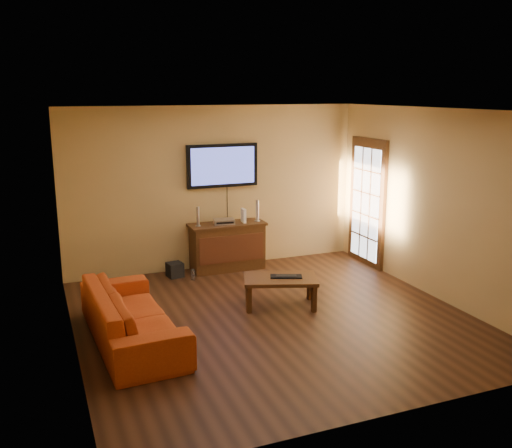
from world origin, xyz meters
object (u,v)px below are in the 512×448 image
speaker_left (198,217)px  keyboard (286,276)px  coffee_table (280,281)px  game_console (243,216)px  media_console (227,246)px  speaker_right (257,212)px  av_receiver (224,221)px  bottle (193,275)px  television (222,166)px  subwoofer (175,270)px  sofa (131,306)px

speaker_left → keyboard: 2.07m
coffee_table → game_console: size_ratio=4.97×
media_console → keyboard: bearing=-83.7°
game_console → speaker_right: bearing=1.6°
av_receiver → game_console: bearing=4.0°
coffee_table → keyboard: keyboard is taller
bottle → television: bearing=37.9°
television → speaker_left: bearing=-157.1°
television → av_receiver: television is taller
subwoofer → keyboard: (1.13, -1.82, 0.31)m
television → sofa: (-1.97, -2.45, -1.29)m
sofa → game_console: bearing=-48.5°
speaker_left → television: bearing=22.9°
subwoofer → bottle: (0.22, -0.27, -0.03)m
coffee_table → bottle: bearing=118.5°
speaker_left → bottle: bearing=-120.9°
speaker_right → subwoofer: speaker_right is taller
television → game_console: size_ratio=5.26×
sofa → game_console: size_ratio=9.67×
television → subwoofer: (-0.92, -0.27, -1.61)m
speaker_right → av_receiver: 0.59m
bottle → coffee_table: bearing=-61.5°
coffee_table → av_receiver: size_ratio=3.41×
sofa → subwoofer: 2.44m
coffee_table → subwoofer: (-1.05, 1.80, -0.25)m
television → subwoofer: size_ratio=5.17×
subwoofer → game_console: bearing=-7.2°
keyboard → speaker_right: bearing=80.4°
subwoofer → bottle: 0.35m
television → game_console: (0.28, -0.23, -0.82)m
coffee_table → television: bearing=93.7°
bottle → sofa: bearing=-123.8°
speaker_left → av_receiver: speaker_left is taller
sofa → keyboard: size_ratio=4.78×
media_console → speaker_right: size_ratio=3.54×
game_console → media_console: bearing=177.4°
sofa → speaker_left: speaker_left is taller
speaker_left → game_console: (0.78, -0.02, -0.03)m
speaker_left → av_receiver: (0.44, 0.01, -0.11)m
coffee_table → game_console: bearing=85.5°
media_console → av_receiver: 0.43m
television → keyboard: (0.21, -2.09, -1.29)m
speaker_left → keyboard: (0.71, -1.88, -0.51)m
media_console → bottle: 0.83m
media_console → keyboard: size_ratio=2.73×
coffee_table → speaker_left: (-0.63, 1.86, 0.57)m
media_console → television: television is taller
sofa → keyboard: sofa is taller
subwoofer → sofa: bearing=-125.2°
media_console → speaker_left: 0.73m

